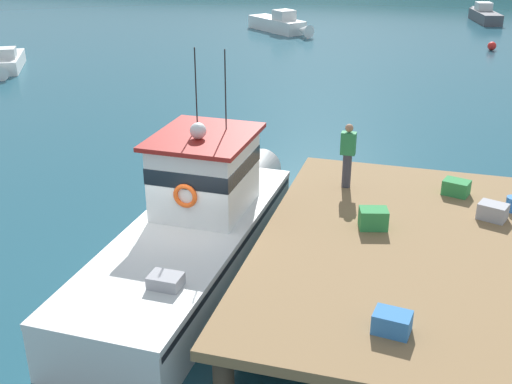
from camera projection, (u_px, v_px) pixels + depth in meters
The scene contains 12 objects.
ground_plane at pixel (191, 263), 14.91m from camera, with size 200.00×200.00×0.00m, color #1E4C5B.
dock at pixel (405, 250), 13.26m from camera, with size 6.00×9.00×1.20m.
main_fishing_boat at pixel (196, 228), 14.35m from camera, with size 2.72×9.84×4.80m.
crate_stack_mid_dock at pixel (373, 219), 13.84m from camera, with size 0.60×0.44×0.44m, color #2D8442.
crate_stack_near_edge at pixel (493, 211), 14.26m from camera, with size 0.60×0.44×0.37m, color #9E9EA3.
crate_single_by_cleat at pixel (392, 322), 10.40m from camera, with size 0.60×0.44×0.35m, color #3370B2.
crate_single_far at pixel (456, 188), 15.50m from camera, with size 0.60×0.44×0.36m, color #2D8442.
deckhand_by_the_boat at pixel (348, 154), 15.68m from camera, with size 0.36×0.22×1.63m.
moored_boat_far_right at pixel (484, 15), 48.02m from camera, with size 2.34×5.40×1.35m.
moored_boat_off_the_point at pixel (8, 62), 33.10m from camera, with size 3.06×4.60×1.20m.
moored_boat_far_left at pixel (280, 24), 43.75m from camera, with size 5.33×4.65×1.50m.
mooring_buoy_inshore at pixel (492, 46), 37.96m from camera, with size 0.50×0.50×0.50m, color red.
Camera 1 is at (5.05, -12.08, 7.47)m, focal length 45.00 mm.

